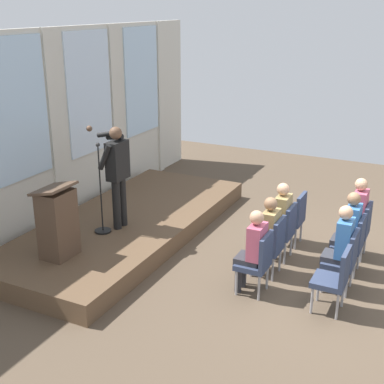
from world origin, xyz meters
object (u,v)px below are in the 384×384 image
Objects in this scene: audience_r0_c2 at (279,217)px; chair_r0_c2 at (284,229)px; chair_r1_c1 at (345,258)px; lectern at (58,222)px; chair_r1_c2 at (353,241)px; mic_stand at (102,213)px; chair_r0_c1 at (272,243)px; audience_r1_c2 at (348,228)px; audience_r1_c3 at (356,214)px; audience_r0_c0 at (253,247)px; chair_r0_c3 at (294,216)px; audience_r0_c1 at (267,232)px; audience_r1_c1 at (340,244)px; chair_r1_c0 at (335,276)px; chair_r1_c3 at (360,227)px; chair_r0_c0 at (258,260)px; speaker at (117,170)px.

chair_r0_c2 is at bearing -90.00° from audience_r0_c2.
lectern is at bearing 109.83° from chair_r1_c1.
mic_stand is at bearing 104.49° from chair_r1_c2.
chair_r1_c1 is (0.00, -1.09, 0.00)m from chair_r0_c1.
audience_r1_c2 is at bearing -75.21° from mic_stand.
audience_r1_c3 is at bearing 7.30° from chair_r1_c2.
audience_r0_c0 reaches higher than chair_r0_c3.
mic_stand is 3.02m from chair_r0_c2.
mic_stand reaches higher than chair_r0_c2.
audience_r1_c1 is at bearing -90.00° from audience_r0_c1.
chair_r1_c0 is at bearing 180.00° from chair_r1_c2.
audience_r1_c3 is at bearing -67.05° from mic_stand.
chair_r0_c2 is 1.21m from audience_r1_c3.
audience_r1_c1 is 1.25m from chair_r1_c3.
audience_r1_c2 is at bearing 179.81° from audience_r1_c3.
audience_r1_c2 is (0.62, -0.00, 0.00)m from audience_r1_c1.
audience_r0_c2 is at bearing 90.00° from audience_r1_c2.
chair_r1_c1 is at bearing -119.39° from chair_r0_c2.
lectern reaches higher than audience_r0_c2.
chair_r0_c0 is 0.71× the size of audience_r1_c2.
chair_r0_c3 is (1.23, 0.00, 0.00)m from chair_r0_c1.
lectern is at bearing 132.68° from chair_r0_c3.
audience_r0_c0 is 0.96× the size of audience_r1_c2.
chair_r1_c3 is (0.62, -1.18, -0.19)m from audience_r0_c2.
lectern reaches higher than chair_r1_c1.
audience_r1_c1 is at bearing -60.67° from audience_r0_c0.
lectern reaches higher than chair_r1_c0.
chair_r0_c3 is at bearing 58.69° from audience_r1_c2.
chair_r0_c3 is 2.15m from chair_r1_c0.
chair_r1_c0 is 1.23m from chair_r1_c2.
chair_r1_c0 is (0.00, -1.09, 0.00)m from chair_r0_c0.
chair_r1_c0 is at bearing 180.00° from chair_r1_c1.
audience_r0_c1 is 1.35× the size of chair_r1_c1.
chair_r1_c0 is at bearing -93.12° from mic_stand.
audience_r0_c0 is at bearing 179.92° from audience_r0_c2.
chair_r0_c2 is at bearing -7.77° from audience_r0_c1.
audience_r0_c2 reaches higher than chair_r1_c0.
chair_r0_c2 is at bearing -54.65° from lectern.
chair_r1_c1 and chair_r1_c2 have the same top height.
chair_r0_c0 is 0.65m from audience_r0_c1.
audience_r0_c0 is 1.26m from audience_r1_c1.
audience_r0_c0 is 1.71m from chair_r1_c2.
speaker is 2.89m from chair_r0_c0.
chair_r1_c3 is (0.62, -1.09, 0.00)m from chair_r0_c2.
chair_r1_c0 is (-1.23, -1.18, -0.19)m from audience_r0_c2.
audience_r0_c1 is 1.10m from audience_r1_c1.
audience_r0_c0 is at bearing 138.33° from audience_r1_c2.
audience_r1_c2 reaches higher than chair_r1_c3.
chair_r0_c2 is at bearing -3.88° from audience_r0_c0.
speaker is 1.88× the size of chair_r1_c3.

